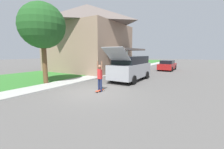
# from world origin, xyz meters

# --- Properties ---
(ground_plane) EXTENTS (120.00, 120.00, 0.00)m
(ground_plane) POSITION_xyz_m (0.00, 0.00, 0.00)
(ground_plane) COLOR #54514F
(lawn) EXTENTS (10.00, 80.00, 0.08)m
(lawn) POSITION_xyz_m (-8.00, 6.00, 0.04)
(lawn) COLOR #2D6B28
(lawn) RESTS_ON ground_plane
(sidewalk) EXTENTS (1.80, 80.00, 0.10)m
(sidewalk) POSITION_xyz_m (-3.60, 6.00, 0.05)
(sidewalk) COLOR #9E9E99
(sidewalk) RESTS_ON ground_plane
(house) EXTENTS (12.35, 8.98, 8.79)m
(house) POSITION_xyz_m (-7.80, 8.88, 4.64)
(house) COLOR #89705B
(house) RESTS_ON lawn
(lawn_tree_near) EXTENTS (3.42, 3.42, 6.13)m
(lawn_tree_near) POSITION_xyz_m (-4.66, 0.03, 4.47)
(lawn_tree_near) COLOR brown
(lawn_tree_near) RESTS_ON lawn
(suv_parked) EXTENTS (2.19, 5.80, 2.88)m
(suv_parked) POSITION_xyz_m (0.38, 5.11, 1.16)
(suv_parked) COLOR gray
(suv_parked) RESTS_ON ground_plane
(car_down_street) EXTENTS (1.99, 4.40, 1.43)m
(car_down_street) POSITION_xyz_m (1.45, 15.37, 0.70)
(car_down_street) COLOR maroon
(car_down_street) RESTS_ON ground_plane
(skateboarder) EXTENTS (0.41, 0.23, 1.95)m
(skateboarder) POSITION_xyz_m (0.38, 0.42, 1.01)
(skateboarder) COLOR #192347
(skateboarder) RESTS_ON ground_plane
(skateboard) EXTENTS (0.21, 0.77, 0.10)m
(skateboard) POSITION_xyz_m (0.42, 0.35, 0.08)
(skateboard) COLOR #B73D23
(skateboard) RESTS_ON ground_plane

